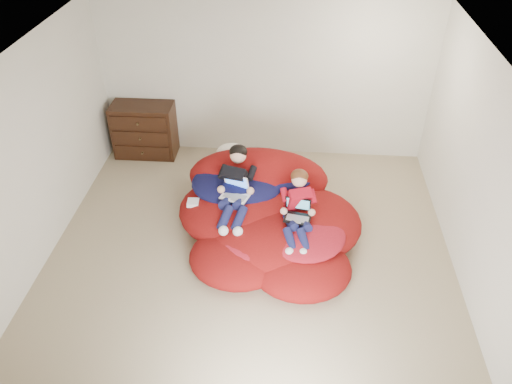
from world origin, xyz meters
name	(u,v)px	position (x,y,z in m)	size (l,w,h in m)	color
room_shell	(250,242)	(0.00, 0.00, 0.22)	(5.10, 5.10, 2.77)	tan
dresser	(145,130)	(-1.89, 2.24, 0.43)	(0.97, 0.54, 0.86)	black
beanbag_pile	(266,216)	(0.17, 0.47, 0.26)	(2.40, 2.38, 0.91)	maroon
cream_pillow	(233,154)	(-0.36, 1.37, 0.62)	(0.47, 0.30, 0.30)	white
older_boy	(236,183)	(-0.22, 0.59, 0.68)	(0.40, 1.11, 0.69)	black
younger_boy	(298,206)	(0.57, 0.25, 0.62)	(0.38, 0.94, 0.67)	red
laptop_white	(236,190)	(-0.22, 0.51, 0.63)	(0.40, 0.41, 0.24)	white
laptop_black	(298,212)	(0.57, 0.21, 0.56)	(0.35, 0.34, 0.23)	black
power_adapter	(193,203)	(-0.77, 0.46, 0.42)	(0.15, 0.15, 0.06)	white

